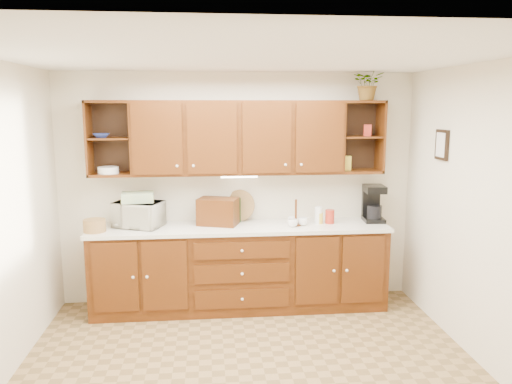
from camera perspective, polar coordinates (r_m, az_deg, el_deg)
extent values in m
plane|color=olive|center=(4.47, -0.49, -20.18)|extent=(4.00, 4.00, 0.00)
plane|color=white|center=(3.88, -0.55, 15.25)|extent=(4.00, 4.00, 0.00)
plane|color=beige|center=(5.69, -2.07, 0.39)|extent=(4.00, 0.00, 4.00)
plane|color=beige|center=(4.60, 25.17, -2.82)|extent=(0.00, 3.50, 3.50)
cube|color=#341805|center=(5.60, -1.83, -8.72)|extent=(3.20, 0.60, 0.90)
cube|color=silver|center=(5.46, -1.85, -4.08)|extent=(3.24, 0.64, 0.04)
cube|color=#341805|center=(5.46, -2.00, 6.23)|extent=(2.30, 0.33, 0.80)
cube|color=black|center=(5.69, -16.13, 6.00)|extent=(0.45, 0.02, 0.80)
cube|color=black|center=(5.86, 11.54, 6.29)|extent=(0.45, 0.02, 0.80)
cube|color=#341805|center=(5.54, -16.41, 5.89)|extent=(0.43, 0.30, 0.02)
cube|color=#341805|center=(5.71, 11.99, 6.18)|extent=(0.43, 0.30, 0.02)
cube|color=#341805|center=(5.70, 12.13, 10.05)|extent=(0.45, 0.33, 0.03)
cube|color=white|center=(5.45, -1.94, 1.79)|extent=(0.40, 0.05, 0.02)
cube|color=black|center=(5.30, 20.48, 5.07)|extent=(0.03, 0.24, 0.30)
cylinder|color=#996D3F|center=(5.45, -17.97, -3.68)|extent=(0.25, 0.25, 0.13)
imported|color=white|center=(5.53, -13.29, -2.49)|extent=(0.58, 0.49, 0.27)
cube|color=#E4E16B|center=(5.49, -13.36, -0.59)|extent=(0.35, 0.27, 0.10)
cylinder|color=black|center=(5.60, -2.15, -2.06)|extent=(0.08, 0.08, 0.28)
cylinder|color=#996D3F|center=(5.70, -1.88, -3.18)|extent=(0.36, 0.23, 0.35)
cube|color=#341805|center=(5.49, -4.37, -2.24)|extent=(0.48, 0.38, 0.29)
cylinder|color=#341805|center=(5.45, 4.58, -2.34)|extent=(0.02, 0.02, 0.29)
cylinder|color=#341805|center=(5.48, 4.56, -3.75)|extent=(0.12, 0.12, 0.02)
imported|color=white|center=(5.48, 5.37, -3.40)|extent=(0.12, 0.12, 0.08)
imported|color=white|center=(5.54, 4.12, -3.24)|extent=(0.12, 0.12, 0.08)
imported|color=white|center=(5.41, 4.20, -3.56)|extent=(0.12, 0.12, 0.08)
cylinder|color=maroon|center=(5.61, 8.43, -2.80)|extent=(0.12, 0.12, 0.15)
cylinder|color=white|center=(5.58, 7.15, -2.65)|extent=(0.10, 0.10, 0.19)
cylinder|color=gold|center=(5.59, 7.18, -2.97)|extent=(0.11, 0.11, 0.12)
cube|color=black|center=(5.81, 13.26, -3.06)|extent=(0.24, 0.30, 0.04)
cube|color=black|center=(5.88, 12.98, -1.16)|extent=(0.20, 0.08, 0.35)
cube|color=black|center=(5.75, 13.39, 0.35)|extent=(0.24, 0.30, 0.08)
cylinder|color=black|center=(5.77, 13.36, -2.26)|extent=(0.18, 0.18, 0.15)
imported|color=navy|center=(5.54, -17.28, 6.18)|extent=(0.20, 0.20, 0.04)
cylinder|color=white|center=(5.55, -16.53, 2.41)|extent=(0.23, 0.23, 0.07)
cube|color=gold|center=(5.68, 10.33, 3.28)|extent=(0.09, 0.07, 0.16)
cube|color=maroon|center=(5.71, 12.63, 6.90)|extent=(0.10, 0.10, 0.13)
imported|color=#999999|center=(5.67, 12.74, 12.02)|extent=(0.40, 0.37, 0.36)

